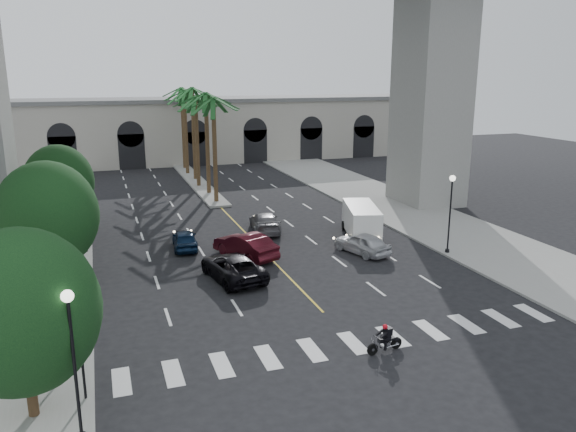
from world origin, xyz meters
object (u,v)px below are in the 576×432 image
Objects in this scene: traffic_signal_near at (80,339)px; car_b at (245,246)px; lamp_post_left_far at (82,207)px; car_a at (362,243)px; car_d at (265,222)px; motorcycle_rider at (386,339)px; traffic_signal_far at (81,298)px; pedestrian_a at (59,326)px; car_c at (233,267)px; cargo_van at (361,220)px; lamp_post_right at (450,207)px; lamp_post_left_near at (73,354)px; car_e at (185,239)px.

traffic_signal_near is 17.34m from car_b.
lamp_post_left_far reaches higher than car_a.
traffic_signal_near is at bearing 66.66° from car_d.
car_d reaches higher than motorcycle_rider.
motorcycle_rider is (12.38, -18.68, -2.63)m from lamp_post_left_far.
motorcycle_rider is 0.42× the size of car_a.
car_b is (-7.61, 1.69, 0.10)m from car_a.
traffic_signal_far reaches higher than pedestrian_a.
car_a is 0.79× the size of car_c.
traffic_signal_far is 13.11m from motorcycle_rider.
cargo_van is (19.13, -2.52, -1.90)m from lamp_post_left_far.
lamp_post_right is 3.06× the size of pedestrian_a.
lamp_post_left_near is 6.54m from traffic_signal_far.
motorcycle_rider is at bearing 76.33° from car_b.
traffic_signal_near is at bearing -155.18° from lamp_post_right.
lamp_post_left_near is at bearing -90.88° from traffic_signal_far.
car_a is at bearing 35.72° from traffic_signal_near.
cargo_van reaches higher than car_d.
traffic_signal_far is 1.99m from pedestrian_a.
lamp_post_left_near is 0.99× the size of car_c.
lamp_post_left_near reaches higher than pedestrian_a.
traffic_signal_near is 21.52m from car_a.
car_a is 1.08× the size of car_e.
traffic_signal_far is at bearing 152.44° from motorcycle_rider.
traffic_signal_near is 0.93× the size of car_e.
car_d is at bearing 50.94° from traffic_signal_far.
car_b is at bearing 90.99° from motorcycle_rider.
cargo_van reaches higher than car_a.
traffic_signal_far is at bearing 8.29° from car_a.
motorcycle_rider is (12.28, -4.18, -1.92)m from traffic_signal_far.
traffic_signal_far is 22.52m from cargo_van.
lamp_post_left_near is at bearing -78.13° from pedestrian_a.
car_c reaches higher than car_d.
cargo_van reaches higher than car_c.
traffic_signal_near is at bearing 42.72° from car_c.
car_a is 2.43× the size of pedestrian_a.
cargo_van is 3.38× the size of pedestrian_a.
motorcycle_rider is 19.96m from car_d.
traffic_signal_near is 0.62× the size of cargo_van.
lamp_post_right reaches higher than motorcycle_rider.
traffic_signal_near reaches higher than cargo_van.
lamp_post_left_near is at bearing -150.31° from lamp_post_right.
car_c is (8.20, 13.12, -2.47)m from lamp_post_left_near.
car_b is (-12.90, 3.71, -2.40)m from lamp_post_right.
car_d is (3.00, 5.57, -0.10)m from car_b.
car_b is (9.80, 10.21, -1.69)m from traffic_signal_far.
car_a is (-5.29, 2.02, -2.50)m from lamp_post_right.
lamp_post_left_near is 26.66m from cargo_van.
traffic_signal_far is 0.68× the size of car_c.
lamp_post_left_near is 21.08m from car_e.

